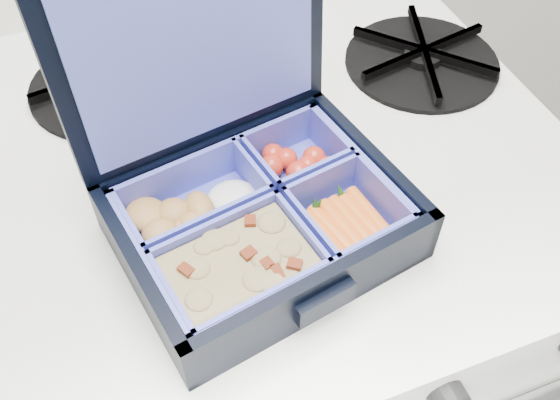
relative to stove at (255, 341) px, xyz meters
name	(u,v)px	position (x,y,z in m)	size (l,w,h in m)	color
stove	(255,341)	(0.00, 0.00, 0.00)	(0.60, 0.60, 0.89)	white
bento_box	(262,221)	(-0.03, -0.14, 0.47)	(0.22, 0.17, 0.05)	black
burner_grate	(423,55)	(0.21, 0.02, 0.46)	(0.17, 0.17, 0.02)	black
burner_grate_rear	(108,81)	(-0.11, 0.10, 0.46)	(0.17, 0.17, 0.02)	black
fork	(300,96)	(0.07, 0.02, 0.45)	(0.03, 0.19, 0.01)	#A9ABB6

